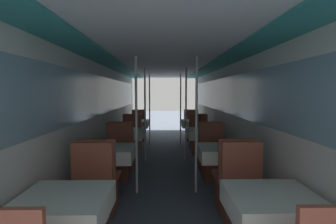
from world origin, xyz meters
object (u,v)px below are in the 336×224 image
(chair_right_far_0, at_px, (247,208))
(support_pole_right_1, at_px, (196,125))
(chair_right_near_1, at_px, (233,188))
(dining_table_right_2, at_px, (204,135))
(chair_left_far_0, at_px, (88,209))
(dining_table_left_2, at_px, (127,135))
(dining_table_left_3, at_px, (136,125))
(chair_left_near_3, at_px, (134,138))
(dining_table_right_1, at_px, (222,154))
(dining_table_right_3, at_px, (194,124))
(dining_table_left_1, at_px, (110,155))
(support_pole_left_1, at_px, (136,126))
(support_pole_right_2, at_px, (186,115))
(chair_right_far_3, at_px, (192,131))
(chair_right_near_3, at_px, (197,138))
(chair_left_near_2, at_px, (123,155))
(support_pole_right_3, at_px, (181,109))
(dining_table_left_0, at_px, (64,209))
(support_pole_left_2, at_px, (145,115))
(chair_right_far_2, at_px, (199,142))
(dining_table_right_0, at_px, (272,208))
(chair_left_far_3, at_px, (138,131))
(chair_left_far_1, at_px, (118,162))
(chair_left_near_1, at_px, (101,189))
(chair_right_near_2, at_px, (208,154))
(support_pole_left_3, at_px, (150,109))
(chair_right_far_1, at_px, (214,162))

(chair_right_far_0, distance_m, support_pole_right_1, 1.46)
(chair_right_near_1, bearing_deg, chair_right_far_0, -90.00)
(chair_right_far_0, bearing_deg, dining_table_right_2, -90.00)
(support_pole_right_1, bearing_deg, chair_left_far_0, -137.09)
(dining_table_left_2, xyz_separation_m, dining_table_left_3, (0.00, 1.84, 0.00))
(chair_left_near_3, height_order, dining_table_right_1, chair_left_near_3)
(chair_right_near_1, distance_m, dining_table_right_3, 4.34)
(dining_table_left_1, relative_size, support_pole_left_1, 0.34)
(support_pole_right_2, bearing_deg, chair_right_far_3, 81.00)
(chair_right_near_3, bearing_deg, chair_left_near_2, -132.47)
(dining_table_right_3, bearing_deg, support_pole_right_3, 180.00)
(dining_table_left_0, height_order, dining_table_right_1, same)
(chair_left_near_2, height_order, support_pole_left_2, support_pole_left_2)
(support_pole_right_3, bearing_deg, chair_right_far_2, -71.89)
(chair_left_near_2, relative_size, chair_right_near_3, 1.00)
(chair_left_near_3, relative_size, chair_right_far_0, 1.00)
(chair_left_far_0, bearing_deg, support_pole_right_3, -104.82)
(dining_table_right_0, bearing_deg, chair_right_far_3, 90.00)
(chair_right_far_3, bearing_deg, dining_table_right_0, 90.00)
(chair_left_far_3, distance_m, support_pole_right_3, 1.62)
(support_pole_left_1, height_order, chair_left_near_3, support_pole_left_1)
(dining_table_left_0, height_order, dining_table_right_0, same)
(chair_left_far_1, bearing_deg, dining_table_left_1, 90.00)
(dining_table_right_0, distance_m, chair_right_near_3, 4.90)
(chair_left_near_1, height_order, dining_table_right_3, chair_left_near_1)
(support_pole_left_2, xyz_separation_m, support_pole_right_1, (0.90, -1.84, 0.00))
(dining_table_left_2, distance_m, dining_table_right_3, 2.50)
(chair_right_near_2, bearing_deg, dining_table_right_2, 90.00)
(chair_left_far_3, relative_size, support_pole_left_3, 0.47)
(support_pole_left_1, relative_size, dining_table_left_2, 2.91)
(support_pole_left_2, height_order, chair_left_far_3, support_pole_left_2)
(dining_table_left_0, bearing_deg, chair_left_near_2, 90.00)
(dining_table_right_3, relative_size, chair_right_far_3, 0.73)
(dining_table_left_2, bearing_deg, support_pole_left_2, 0.00)
(chair_right_far_2, distance_m, support_pole_right_3, 1.46)
(chair_right_near_1, relative_size, chair_right_near_2, 1.00)
(dining_table_left_0, relative_size, support_pole_right_2, 0.34)
(chair_right_far_0, distance_m, chair_right_far_3, 5.53)
(chair_right_far_3, bearing_deg, support_pole_left_2, 62.48)
(chair_left_near_1, height_order, chair_right_far_1, same)
(chair_right_far_3, bearing_deg, chair_left_far_0, 73.03)
(dining_table_left_0, height_order, dining_table_left_3, same)
(dining_table_right_3, bearing_deg, chair_left_near_1, -111.30)
(chair_left_near_3, height_order, dining_table_right_0, chair_left_near_3)
(chair_left_far_0, height_order, dining_table_right_2, chair_left_far_0)
(chair_left_far_0, xyz_separation_m, chair_left_far_3, (0.00, 5.53, 0.00))
(support_pole_right_2, bearing_deg, dining_table_right_3, 77.95)
(support_pole_left_1, height_order, chair_right_near_2, support_pole_left_1)
(chair_right_far_1, relative_size, support_pole_right_1, 0.47)
(chair_left_near_3, bearing_deg, chair_left_near_2, -90.00)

